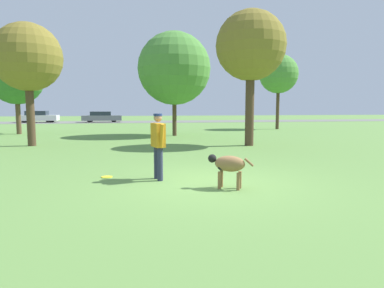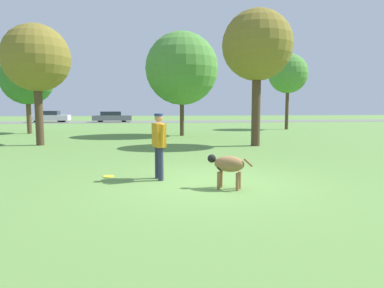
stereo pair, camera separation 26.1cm
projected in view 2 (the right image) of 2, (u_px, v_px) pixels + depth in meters
ground_plane at (209, 183)px, 7.76m from camera, size 120.00×120.00×0.00m
far_road_strip at (158, 122)px, 39.88m from camera, size 120.00×6.00×0.01m
person at (159, 141)px, 8.05m from camera, size 0.33×0.73×1.57m
dog at (228, 165)px, 7.17m from camera, size 0.91×0.61×0.71m
frisbee at (109, 176)px, 8.47m from camera, size 0.27×0.27×0.02m
tree_far_right at (288, 74)px, 25.96m from camera, size 2.98×2.98×5.73m
tree_mid_center at (182, 69)px, 20.14m from camera, size 4.28×4.28×6.11m
tree_near_left at (36, 59)px, 15.02m from camera, size 2.93×2.93×5.33m
tree_far_left at (27, 79)px, 21.78m from camera, size 3.29×3.29×5.17m
tree_near_right at (257, 46)px, 14.74m from camera, size 3.05×3.05×5.90m
parked_car_white at (50, 117)px, 38.41m from camera, size 4.20×1.76×1.28m
parked_car_grey at (112, 117)px, 38.83m from camera, size 4.38×1.81×1.21m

